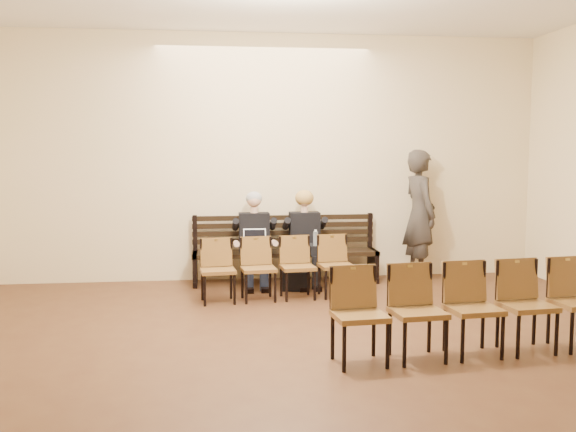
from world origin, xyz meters
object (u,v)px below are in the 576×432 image
Objects in this scene: bench at (286,267)px; seated_man at (255,241)px; passerby at (420,205)px; chair_row_back at (474,310)px; laptop at (255,247)px; seated_woman at (305,241)px; water_bottle at (316,247)px; bag at (296,280)px; chair_row_front at (278,268)px.

seated_man is at bearing -164.79° from bench.
passerby is 0.82× the size of chair_row_back.
bench is 8.41× the size of laptop.
bench is at bearing 105.96° from chair_row_back.
water_bottle is (0.10, -0.27, -0.04)m from seated_woman.
bag is 0.14× the size of chair_row_back.
passerby is at bearing 74.14° from chair_row_back.
seated_man is at bearing 113.01° from chair_row_back.
seated_woman is at bearing 88.02° from passerby.
bench is 7.31× the size of bag.
seated_woman is (0.70, 0.00, -0.02)m from seated_man.
seated_woman is 3.43m from chair_row_back.
laptop is 0.87× the size of bag.
chair_row_front is (0.24, -0.68, -0.17)m from laptop.
bench is 1.02m from chair_row_front.
water_bottle is at bearing -18.80° from seated_man.
chair_row_front is at bearing -118.54° from seated_woman.
water_bottle is 0.12× the size of chair_row_front.
chair_row_front reaches higher than laptop.
passerby is 2.51m from chair_row_front.
seated_man is 0.19m from laptop.
seated_woman is 1.01m from chair_row_front.
passerby is 1.12× the size of chair_row_front.
chair_row_front is (-2.17, -1.06, -0.68)m from passerby.
seated_man is 2.45m from passerby.
bag is (0.52, -0.37, -0.49)m from seated_man.
passerby is at bearing 2.09° from bench.
seated_man is at bearing 161.20° from water_bottle.
seated_woman is 0.46× the size of chair_row_back.
seated_woman is at bearing 55.76° from chair_row_front.
chair_row_back is at bearing -68.65° from bench.
chair_row_back is at bearing 161.10° from passerby.
seated_woman is at bearing 102.59° from chair_row_back.
bag is 3.16m from chair_row_back.
chair_row_back is at bearing -66.82° from bag.
seated_woman is 0.56× the size of passerby.
seated_woman is 0.62m from bag.
bag is (0.08, -0.49, -0.09)m from bench.
seated_woman is 0.73m from laptop.
seated_woman is 5.46× the size of water_bottle.
seated_man is 0.85m from water_bottle.
chair_row_back reaches higher than bench.
chair_row_front is (-0.47, -0.87, -0.21)m from seated_woman.
seated_man is 3.49× the size of bag.
passerby is (1.70, 0.19, 0.47)m from seated_woman.
chair_row_back is (1.76, -3.26, -0.19)m from seated_man.
laptop is at bearing 114.47° from chair_row_back.
bench is 0.47m from seated_woman.
chair_row_back reaches higher than laptop.
passerby is 3.57m from chair_row_back.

